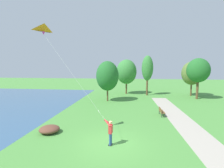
% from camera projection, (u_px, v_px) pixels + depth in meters
% --- Properties ---
extents(ground_plane, '(120.00, 120.00, 0.00)m').
position_uv_depth(ground_plane, '(110.00, 143.00, 12.20)').
color(ground_plane, '#4C8E3D').
extents(walkway_path, '(3.62, 32.07, 0.02)m').
position_uv_depth(walkway_path, '(197.00, 136.00, 13.40)').
color(walkway_path, '#ADA393').
rests_on(walkway_path, ground).
extents(person_kite_flyer, '(0.62, 0.52, 1.83)m').
position_uv_depth(person_kite_flyer, '(110.00, 130.00, 11.86)').
color(person_kite_flyer, '#232328').
rests_on(person_kite_flyer, ground).
extents(flying_kite, '(4.93, 1.17, 6.71)m').
position_uv_depth(flying_kite, '(45.00, 30.00, 12.21)').
color(flying_kite, orange).
extents(park_bench_near_walkway, '(0.50, 1.52, 0.88)m').
position_uv_depth(park_bench_near_walkway, '(161.00, 111.00, 18.93)').
color(park_bench_near_walkway, brown).
rests_on(park_bench_near_walkway, ground).
extents(tree_treeline_right, '(3.59, 3.45, 6.26)m').
position_uv_depth(tree_treeline_right, '(192.00, 73.00, 30.96)').
color(tree_treeline_right, brown).
rests_on(tree_treeline_right, ground).
extents(tree_lakeside_far, '(3.88, 3.93, 6.68)m').
position_uv_depth(tree_lakeside_far, '(126.00, 72.00, 33.30)').
color(tree_lakeside_far, brown).
rests_on(tree_lakeside_far, ground).
extents(tree_lakeside_near, '(2.08, 1.84, 7.34)m').
position_uv_depth(tree_lakeside_near, '(147.00, 68.00, 31.60)').
color(tree_lakeside_near, brown).
rests_on(tree_lakeside_near, ground).
extents(tree_treeline_center, '(3.69, 3.09, 6.71)m').
position_uv_depth(tree_treeline_center, '(198.00, 71.00, 27.93)').
color(tree_treeline_center, brown).
rests_on(tree_treeline_center, ground).
extents(tree_horizon_far, '(3.46, 3.69, 6.20)m').
position_uv_depth(tree_horizon_far, '(107.00, 76.00, 26.45)').
color(tree_horizon_far, brown).
rests_on(tree_horizon_far, ground).
extents(lakeside_shrub, '(1.64, 1.65, 0.59)m').
position_uv_depth(lakeside_shrub, '(49.00, 129.00, 14.14)').
color(lakeside_shrub, brown).
rests_on(lakeside_shrub, ground).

